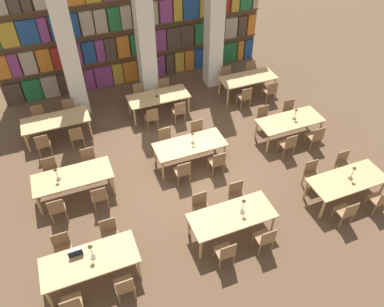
% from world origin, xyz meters
% --- Properties ---
extents(ground_plane, '(40.00, 40.00, 0.00)m').
position_xyz_m(ground_plane, '(0.00, 0.00, 0.00)').
color(ground_plane, brown).
extents(bookshelf_bank, '(10.35, 0.35, 5.50)m').
position_xyz_m(bookshelf_bank, '(0.01, 5.46, 2.71)').
color(bookshelf_bank, brown).
rests_on(bookshelf_bank, ground_plane).
extents(pillar_left, '(0.58, 0.58, 6.00)m').
position_xyz_m(pillar_left, '(-2.62, 4.11, 3.00)').
color(pillar_left, silver).
rests_on(pillar_left, ground_plane).
extents(pillar_center, '(0.58, 0.58, 6.00)m').
position_xyz_m(pillar_center, '(0.00, 4.11, 3.00)').
color(pillar_center, silver).
rests_on(pillar_center, ground_plane).
extents(pillar_right, '(0.58, 0.58, 6.00)m').
position_xyz_m(pillar_right, '(2.62, 4.11, 3.00)').
color(pillar_right, silver).
rests_on(pillar_right, ground_plane).
extents(reading_table_0, '(2.16, 0.92, 0.75)m').
position_xyz_m(reading_table_0, '(-3.46, -2.79, 0.67)').
color(reading_table_0, tan).
rests_on(reading_table_0, ground_plane).
extents(chair_0, '(0.42, 0.40, 0.87)m').
position_xyz_m(chair_0, '(-4.01, -3.54, 0.47)').
color(chair_0, olive).
rests_on(chair_0, ground_plane).
extents(chair_1, '(0.42, 0.40, 0.87)m').
position_xyz_m(chair_1, '(-4.01, -2.05, 0.47)').
color(chair_1, olive).
rests_on(chair_1, ground_plane).
extents(chair_2, '(0.42, 0.40, 0.87)m').
position_xyz_m(chair_2, '(-2.88, -3.54, 0.47)').
color(chair_2, olive).
rests_on(chair_2, ground_plane).
extents(chair_3, '(0.42, 0.40, 0.87)m').
position_xyz_m(chair_3, '(-2.88, -2.05, 0.47)').
color(chair_3, olive).
rests_on(chair_3, ground_plane).
extents(desk_lamp_0, '(0.14, 0.14, 0.48)m').
position_xyz_m(desk_lamp_0, '(-3.36, -2.76, 1.07)').
color(desk_lamp_0, brown).
rests_on(desk_lamp_0, reading_table_0).
extents(laptop, '(0.32, 0.22, 0.21)m').
position_xyz_m(laptop, '(-3.71, -2.53, 0.79)').
color(laptop, silver).
rests_on(laptop, reading_table_0).
extents(reading_table_1, '(2.16, 0.92, 0.75)m').
position_xyz_m(reading_table_1, '(0.06, -2.84, 0.67)').
color(reading_table_1, tan).
rests_on(reading_table_1, ground_plane).
extents(chair_4, '(0.42, 0.40, 0.87)m').
position_xyz_m(chair_4, '(-0.46, -3.58, 0.47)').
color(chair_4, olive).
rests_on(chair_4, ground_plane).
extents(chair_5, '(0.42, 0.40, 0.87)m').
position_xyz_m(chair_5, '(-0.46, -2.09, 0.47)').
color(chair_5, olive).
rests_on(chair_5, ground_plane).
extents(chair_6, '(0.42, 0.40, 0.87)m').
position_xyz_m(chair_6, '(0.60, -3.58, 0.47)').
color(chair_6, olive).
rests_on(chair_6, ground_plane).
extents(chair_7, '(0.42, 0.40, 0.87)m').
position_xyz_m(chair_7, '(0.60, -2.09, 0.47)').
color(chair_7, olive).
rests_on(chair_7, ground_plane).
extents(desk_lamp_1, '(0.14, 0.14, 0.48)m').
position_xyz_m(desk_lamp_1, '(0.33, -2.84, 1.07)').
color(desk_lamp_1, brown).
rests_on(desk_lamp_1, reading_table_1).
extents(reading_table_2, '(2.16, 0.92, 0.75)m').
position_xyz_m(reading_table_2, '(3.53, -2.90, 0.67)').
color(reading_table_2, tan).
rests_on(reading_table_2, ground_plane).
extents(chair_8, '(0.42, 0.40, 0.87)m').
position_xyz_m(chair_8, '(2.96, -3.64, 0.47)').
color(chair_8, olive).
rests_on(chair_8, ground_plane).
extents(chair_9, '(0.42, 0.40, 0.87)m').
position_xyz_m(chair_9, '(2.96, -2.15, 0.47)').
color(chair_9, olive).
rests_on(chair_9, ground_plane).
extents(chair_10, '(0.42, 0.40, 0.87)m').
position_xyz_m(chair_10, '(4.06, -3.64, 0.47)').
color(chair_10, olive).
rests_on(chair_10, ground_plane).
extents(chair_11, '(0.42, 0.40, 0.87)m').
position_xyz_m(chair_11, '(4.06, -2.15, 0.47)').
color(chair_11, olive).
rests_on(chair_11, ground_plane).
extents(desk_lamp_2, '(0.14, 0.14, 0.45)m').
position_xyz_m(desk_lamp_2, '(3.60, -2.90, 1.05)').
color(desk_lamp_2, brown).
rests_on(desk_lamp_2, reading_table_2).
extents(reading_table_3, '(2.16, 0.92, 0.75)m').
position_xyz_m(reading_table_3, '(-3.43, -0.00, 0.67)').
color(reading_table_3, tan).
rests_on(reading_table_3, ground_plane).
extents(chair_12, '(0.42, 0.40, 0.87)m').
position_xyz_m(chair_12, '(-3.99, -0.75, 0.47)').
color(chair_12, olive).
rests_on(chair_12, ground_plane).
extents(chair_13, '(0.42, 0.40, 0.87)m').
position_xyz_m(chair_13, '(-3.99, 0.74, 0.47)').
color(chair_13, olive).
rests_on(chair_13, ground_plane).
extents(chair_14, '(0.42, 0.40, 0.87)m').
position_xyz_m(chair_14, '(-2.87, -0.75, 0.47)').
color(chair_14, olive).
rests_on(chair_14, ground_plane).
extents(chair_15, '(0.42, 0.40, 0.87)m').
position_xyz_m(chair_15, '(-2.87, 0.74, 0.47)').
color(chair_15, olive).
rests_on(chair_15, ground_plane).
extents(desk_lamp_3, '(0.14, 0.14, 0.43)m').
position_xyz_m(desk_lamp_3, '(-3.79, 0.00, 1.03)').
color(desk_lamp_3, brown).
rests_on(desk_lamp_3, reading_table_3).
extents(reading_table_4, '(2.16, 0.92, 0.75)m').
position_xyz_m(reading_table_4, '(0.06, 0.06, 0.67)').
color(reading_table_4, tan).
rests_on(reading_table_4, ground_plane).
extents(chair_16, '(0.42, 0.40, 0.87)m').
position_xyz_m(chair_16, '(-0.45, -0.69, 0.47)').
color(chair_16, olive).
rests_on(chair_16, ground_plane).
extents(chair_17, '(0.42, 0.40, 0.87)m').
position_xyz_m(chair_17, '(-0.45, 0.80, 0.47)').
color(chair_17, olive).
rests_on(chair_17, ground_plane).
extents(chair_18, '(0.42, 0.40, 0.87)m').
position_xyz_m(chair_18, '(0.64, -0.69, 0.47)').
color(chair_18, olive).
rests_on(chair_18, ground_plane).
extents(chair_19, '(0.42, 0.40, 0.87)m').
position_xyz_m(chair_19, '(0.64, 0.80, 0.47)').
color(chair_19, olive).
rests_on(chair_19, ground_plane).
extents(desk_lamp_4, '(0.14, 0.14, 0.42)m').
position_xyz_m(desk_lamp_4, '(0.16, 0.07, 1.03)').
color(desk_lamp_4, brown).
rests_on(desk_lamp_4, reading_table_4).
extents(reading_table_5, '(2.16, 0.92, 0.75)m').
position_xyz_m(reading_table_5, '(3.54, -0.03, 0.67)').
color(reading_table_5, tan).
rests_on(reading_table_5, ground_plane).
extents(chair_20, '(0.42, 0.40, 0.87)m').
position_xyz_m(chair_20, '(3.03, -0.78, 0.47)').
color(chair_20, olive).
rests_on(chair_20, ground_plane).
extents(chair_21, '(0.42, 0.40, 0.87)m').
position_xyz_m(chair_21, '(3.03, 0.71, 0.47)').
color(chair_21, olive).
rests_on(chair_21, ground_plane).
extents(chair_22, '(0.42, 0.40, 0.87)m').
position_xyz_m(chair_22, '(4.05, -0.78, 0.47)').
color(chair_22, olive).
rests_on(chair_22, ground_plane).
extents(chair_23, '(0.42, 0.40, 0.87)m').
position_xyz_m(chair_23, '(4.05, 0.71, 0.47)').
color(chair_23, olive).
rests_on(chair_23, ground_plane).
extents(desk_lamp_5, '(0.14, 0.14, 0.41)m').
position_xyz_m(desk_lamp_5, '(3.69, -0.03, 1.02)').
color(desk_lamp_5, brown).
rests_on(desk_lamp_5, reading_table_5).
extents(reading_table_6, '(2.16, 0.92, 0.75)m').
position_xyz_m(reading_table_6, '(-3.56, 2.81, 0.67)').
color(reading_table_6, tan).
rests_on(reading_table_6, ground_plane).
extents(chair_24, '(0.42, 0.40, 0.87)m').
position_xyz_m(chair_24, '(-4.08, 2.06, 0.47)').
color(chair_24, olive).
rests_on(chair_24, ground_plane).
extents(chair_25, '(0.42, 0.40, 0.87)m').
position_xyz_m(chair_25, '(-4.08, 3.55, 0.47)').
color(chair_25, olive).
rests_on(chair_25, ground_plane).
extents(chair_26, '(0.42, 0.40, 0.87)m').
position_xyz_m(chair_26, '(-3.05, 2.06, 0.47)').
color(chair_26, olive).
rests_on(chair_26, ground_plane).
extents(chair_27, '(0.42, 0.40, 0.87)m').
position_xyz_m(chair_27, '(-3.05, 3.55, 0.47)').
color(chair_27, olive).
rests_on(chair_27, ground_plane).
extents(reading_table_7, '(2.16, 0.92, 0.75)m').
position_xyz_m(reading_table_7, '(-0.02, 2.89, 0.67)').
color(reading_table_7, tan).
rests_on(reading_table_7, ground_plane).
extents(chair_28, '(0.42, 0.40, 0.87)m').
position_xyz_m(chair_28, '(-0.51, 2.14, 0.47)').
color(chair_28, olive).
rests_on(chair_28, ground_plane).
extents(chair_29, '(0.42, 0.40, 0.87)m').
position_xyz_m(chair_29, '(-0.51, 3.63, 0.47)').
color(chair_29, olive).
rests_on(chair_29, ground_plane).
extents(chair_30, '(0.42, 0.40, 0.87)m').
position_xyz_m(chair_30, '(0.48, 2.14, 0.47)').
color(chair_30, olive).
rests_on(chair_30, ground_plane).
extents(chair_31, '(0.42, 0.40, 0.87)m').
position_xyz_m(chair_31, '(0.48, 3.63, 0.47)').
color(chair_31, olive).
rests_on(chair_31, ground_plane).
extents(desk_lamp_6, '(0.14, 0.14, 0.40)m').
position_xyz_m(desk_lamp_6, '(-0.07, 2.88, 1.01)').
color(desk_lamp_6, brown).
rests_on(desk_lamp_6, reading_table_7).
extents(reading_table_8, '(2.16, 0.92, 0.75)m').
position_xyz_m(reading_table_8, '(3.51, 2.83, 0.67)').
color(reading_table_8, tan).
rests_on(reading_table_8, ground_plane).
extents(chair_32, '(0.42, 0.40, 0.87)m').
position_xyz_m(chair_32, '(3.02, 2.09, 0.47)').
color(chair_32, olive).
rests_on(chair_32, ground_plane).
extents(chair_33, '(0.42, 0.40, 0.87)m').
position_xyz_m(chair_33, '(3.02, 3.58, 0.47)').
color(chair_33, olive).
rests_on(chair_33, ground_plane).
extents(chair_34, '(0.42, 0.40, 0.87)m').
position_xyz_m(chair_34, '(4.09, 2.09, 0.47)').
color(chair_34, olive).
rests_on(chair_34, ground_plane).
extents(chair_35, '(0.42, 0.40, 0.87)m').
position_xyz_m(chair_35, '(4.09, 3.58, 0.47)').
color(chair_35, olive).
rests_on(chair_35, ground_plane).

